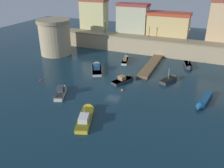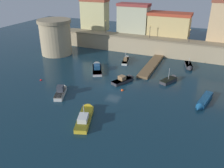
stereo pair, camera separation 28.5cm
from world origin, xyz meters
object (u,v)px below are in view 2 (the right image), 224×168
(quay_lamp_2, at_px, (190,33))
(moored_boat_4, at_px, (189,66))
(moored_boat_2, at_px, (125,79))
(moored_boat_6, at_px, (97,67))
(quay_lamp_0, at_px, (106,25))
(mooring_buoy_0, at_px, (122,91))
(mooring_buoy_1, at_px, (41,80))
(moored_boat_7, at_px, (61,91))
(moored_boat_5, at_px, (203,102))
(quay_lamp_1, at_px, (150,29))
(moored_boat_0, at_px, (86,115))
(fortress_tower, at_px, (56,37))
(moored_boat_1, at_px, (126,59))
(moored_boat_3, at_px, (171,79))

(quay_lamp_2, relative_size, moored_boat_4, 0.56)
(moored_boat_2, height_order, moored_boat_6, moored_boat_6)
(moored_boat_2, bearing_deg, quay_lamp_0, 59.41)
(mooring_buoy_0, xyz_separation_m, mooring_buoy_1, (-16.06, -2.19, 0.00))
(moored_boat_6, bearing_deg, moored_boat_7, 149.75)
(moored_boat_2, height_order, moored_boat_5, moored_boat_2)
(quay_lamp_1, bearing_deg, moored_boat_0, -90.28)
(quay_lamp_1, relative_size, moored_boat_2, 0.54)
(moored_boat_6, bearing_deg, moored_boat_4, -92.30)
(moored_boat_6, xyz_separation_m, mooring_buoy_0, (8.71, -7.32, -0.40))
(fortress_tower, distance_m, mooring_buoy_0, 26.78)
(quay_lamp_0, height_order, quay_lamp_2, quay_lamp_0)
(moored_boat_4, distance_m, mooring_buoy_1, 31.28)
(quay_lamp_2, relative_size, mooring_buoy_1, 6.62)
(moored_boat_0, height_order, moored_boat_6, moored_boat_0)
(moored_boat_5, bearing_deg, moored_boat_2, -90.52)
(quay_lamp_2, xyz_separation_m, moored_boat_1, (-12.84, -7.79, -5.78))
(mooring_buoy_0, bearing_deg, moored_boat_7, -150.47)
(fortress_tower, xyz_separation_m, moored_boat_3, (30.08, -5.41, -4.05))
(moored_boat_3, xyz_separation_m, moored_boat_6, (-15.76, -0.22, 0.06))
(moored_boat_0, bearing_deg, moored_boat_4, -41.69)
(moored_boat_0, distance_m, mooring_buoy_1, 16.46)
(quay_lamp_0, xyz_separation_m, moored_boat_0, (11.94, -32.81, -5.97))
(quay_lamp_1, relative_size, moored_boat_0, 0.40)
(moored_boat_4, height_order, moored_boat_6, moored_boat_4)
(moored_boat_2, xyz_separation_m, moored_boat_6, (-7.79, 3.40, 0.01))
(quay_lamp_1, bearing_deg, mooring_buoy_1, -120.36)
(moored_boat_0, distance_m, mooring_buoy_0, 10.32)
(fortress_tower, height_order, moored_boat_1, fortress_tower)
(moored_boat_2, bearing_deg, moored_boat_4, -15.21)
(moored_boat_0, height_order, moored_boat_3, moored_boat_3)
(fortress_tower, bearing_deg, quay_lamp_2, 17.32)
(fortress_tower, xyz_separation_m, moored_boat_4, (32.41, 3.06, -4.01))
(quay_lamp_2, bearing_deg, fortress_tower, -162.68)
(moored_boat_7, bearing_deg, moored_boat_5, -97.89)
(quay_lamp_2, bearing_deg, moored_boat_2, -115.54)
(quay_lamp_1, relative_size, moored_boat_1, 0.48)
(moored_boat_0, distance_m, moored_boat_2, 14.11)
(quay_lamp_2, height_order, moored_boat_0, quay_lamp_2)
(quay_lamp_1, height_order, mooring_buoy_0, quay_lamp_1)
(moored_boat_4, xyz_separation_m, moored_boat_6, (-18.09, -8.69, 0.03))
(moored_boat_1, bearing_deg, quay_lamp_1, -36.06)
(moored_boat_2, relative_size, moored_boat_5, 0.80)
(quay_lamp_0, xyz_separation_m, moored_boat_1, (8.81, -7.79, -6.08))
(quay_lamp_1, bearing_deg, quay_lamp_0, -180.00)
(moored_boat_6, bearing_deg, moored_boat_0, 173.94)
(moored_boat_5, xyz_separation_m, moored_boat_6, (-22.14, 6.53, 0.02))
(fortress_tower, relative_size, moored_boat_7, 1.51)
(quay_lamp_0, xyz_separation_m, moored_boat_7, (4.41, -27.85, -5.92))
(moored_boat_3, distance_m, moored_boat_7, 20.67)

